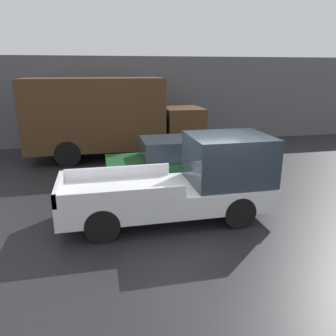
{
  "coord_description": "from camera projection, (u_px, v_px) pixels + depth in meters",
  "views": [
    {
      "loc": [
        -2.61,
        -7.42,
        3.81
      ],
      "look_at": [
        -0.7,
        1.34,
        1.09
      ],
      "focal_mm": 35.0,
      "sensor_mm": 36.0,
      "label": 1
    }
  ],
  "objects": [
    {
      "name": "pickup_truck",
      "position": [
        190.0,
        181.0,
        8.53
      ],
      "size": [
        5.38,
        1.98,
        2.18
      ],
      "color": "silver",
      "rests_on": "ground"
    },
    {
      "name": "delivery_truck",
      "position": [
        108.0,
        116.0,
        14.17
      ],
      "size": [
        7.56,
        2.49,
        3.45
      ],
      "color": "#472D19",
      "rests_on": "ground"
    },
    {
      "name": "building_wall",
      "position": [
        147.0,
        101.0,
        17.04
      ],
      "size": [
        28.0,
        0.15,
        4.42
      ],
      "color": "#56565B",
      "rests_on": "ground"
    },
    {
      "name": "ground_plane",
      "position": [
        205.0,
        220.0,
        8.57
      ],
      "size": [
        60.0,
        60.0,
        0.0
      ],
      "primitive_type": "plane",
      "color": "#232326"
    },
    {
      "name": "car",
      "position": [
        177.0,
        160.0,
        11.3
      ],
      "size": [
        4.76,
        1.89,
        1.56
      ],
      "color": "#1E592D",
      "rests_on": "ground"
    }
  ]
}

